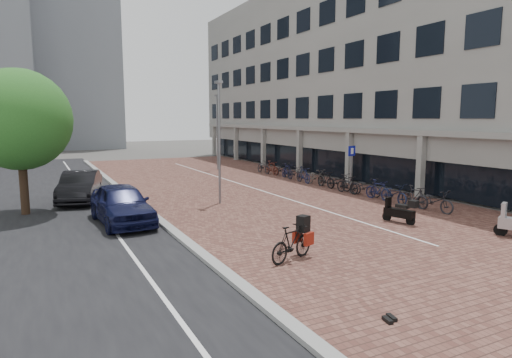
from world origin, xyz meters
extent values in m
plane|color=#474442|center=(0.00, 0.00, 0.00)|extent=(140.00, 140.00, 0.00)
cube|color=brown|center=(2.00, 12.00, 0.01)|extent=(14.50, 42.00, 0.04)
cube|color=black|center=(-9.00, 12.00, 0.01)|extent=(8.00, 50.00, 0.03)
cube|color=gray|center=(-5.10, 12.00, 0.07)|extent=(0.35, 42.00, 0.14)
cube|color=white|center=(-7.00, 12.00, 0.02)|extent=(0.12, 44.00, 0.00)
cube|color=white|center=(2.20, 12.00, 0.04)|extent=(0.10, 30.00, 0.00)
cube|color=gray|center=(13.00, 16.00, 8.50)|extent=(8.00, 40.00, 13.00)
cube|color=black|center=(9.60, 16.00, 1.70)|extent=(0.15, 38.00, 3.20)
cube|color=gray|center=(9.40, 16.00, 3.45)|extent=(1.60, 38.00, 0.30)
cube|color=gray|center=(8.80, 4.00, 1.70)|extent=(0.35, 0.35, 3.40)
cube|color=gray|center=(8.80, 10.00, 1.70)|extent=(0.35, 0.35, 3.40)
cube|color=gray|center=(8.80, 16.00, 1.70)|extent=(0.35, 0.35, 3.40)
cube|color=gray|center=(8.80, 22.00, 1.70)|extent=(0.35, 0.35, 3.40)
cube|color=gray|center=(8.80, 28.00, 1.70)|extent=(0.35, 0.35, 3.40)
cube|color=gray|center=(8.80, 34.00, 1.70)|extent=(0.35, 0.35, 3.40)
cube|color=gray|center=(-4.00, 55.00, 13.00)|extent=(12.00, 10.00, 26.00)
imported|color=#0E1134|center=(-6.50, 5.08, 0.81)|extent=(2.16, 4.82, 1.61)
imported|color=black|center=(-7.53, 10.92, 0.78)|extent=(2.73, 4.96, 1.55)
imported|color=black|center=(-2.86, -2.03, 0.55)|extent=(1.89, 1.12, 1.10)
cube|color=black|center=(-2.86, -2.03, 1.04)|extent=(0.42, 0.40, 0.49)
cube|color=maroon|center=(-3.08, -2.03, 0.60)|extent=(0.40, 0.24, 0.38)
cube|color=maroon|center=(-2.64, -2.03, 0.60)|extent=(0.40, 0.24, 0.38)
cylinder|color=slate|center=(6.34, 6.71, 1.23)|extent=(0.07, 0.07, 2.46)
cube|color=#0B1297|center=(6.34, 6.68, 2.40)|extent=(0.56, 0.16, 0.56)
cylinder|color=slate|center=(-1.40, 7.20, 2.97)|extent=(0.12, 0.12, 5.93)
cylinder|color=slate|center=(3.98, 20.95, 3.02)|extent=(0.12, 0.12, 6.05)
cylinder|color=#382619|center=(-10.00, 8.74, 1.39)|extent=(0.36, 0.36, 2.77)
sphere|color=#265A1F|center=(-10.00, 8.74, 4.16)|extent=(4.36, 4.36, 4.36)
sphere|color=#265A1F|center=(-9.51, 9.33, 3.56)|extent=(2.77, 2.77, 2.77)
imported|color=black|center=(6.51, 1.00, 0.52)|extent=(0.85, 2.02, 1.04)
imported|color=black|center=(6.50, 2.15, 0.53)|extent=(0.59, 1.77, 1.05)
imported|color=#141C39|center=(6.29, 3.30, 0.52)|extent=(0.89, 2.03, 1.04)
imported|color=#141839|center=(6.34, 4.45, 0.53)|extent=(0.64, 1.78, 1.05)
imported|color=black|center=(6.49, 5.60, 0.52)|extent=(1.10, 2.07, 1.04)
imported|color=black|center=(6.15, 6.75, 0.53)|extent=(0.58, 1.77, 1.05)
imported|color=black|center=(6.42, 7.90, 0.52)|extent=(0.94, 2.04, 1.04)
imported|color=black|center=(6.30, 9.05, 0.53)|extent=(0.56, 1.76, 1.05)
imported|color=#5A5653|center=(6.38, 10.20, 0.52)|extent=(0.70, 1.98, 1.04)
imported|color=#171D3F|center=(6.16, 11.35, 0.53)|extent=(0.59, 1.77, 1.05)
imported|color=black|center=(6.23, 12.50, 0.52)|extent=(0.77, 2.00, 1.04)
imported|color=#131634|center=(6.31, 13.65, 0.53)|extent=(0.68, 1.79, 1.05)
imported|color=black|center=(6.53, 14.80, 0.52)|extent=(0.90, 2.04, 1.04)
imported|color=#501E15|center=(6.30, 15.95, 0.53)|extent=(0.65, 1.78, 1.05)
imported|color=black|center=(6.25, 17.10, 0.52)|extent=(0.74, 1.99, 1.04)
camera|label=1|loc=(-9.51, -12.87, 4.21)|focal=30.98mm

